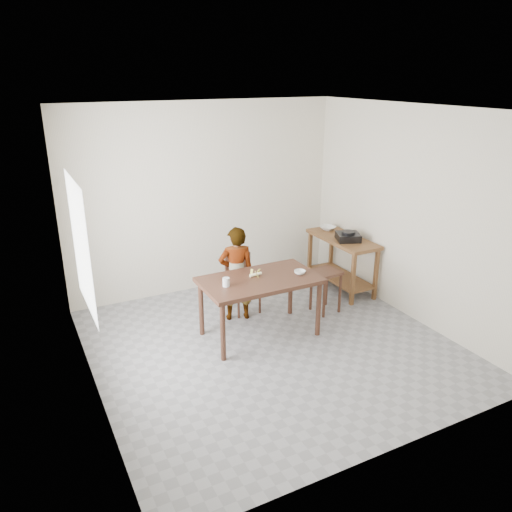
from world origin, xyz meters
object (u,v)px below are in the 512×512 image
dining_table (260,307)px  dining_chair (244,285)px  prep_counter (341,263)px  stool (325,291)px  child (236,274)px

dining_table → dining_chair: dining_chair is taller
dining_table → prep_counter: bearing=22.1°
prep_counter → stool: 0.83m
child → prep_counter: bearing=-160.3°
stool → prep_counter: bearing=39.5°
dining_table → dining_chair: 0.69m
child → dining_chair: (0.17, 0.14, -0.24)m
dining_table → child: size_ratio=1.12×
dining_chair → stool: size_ratio=1.31×
prep_counter → stool: size_ratio=2.05×
prep_counter → child: bearing=-174.7°
dining_chair → child: bearing=-141.7°
prep_counter → dining_chair: size_ratio=1.56×
prep_counter → child: child is taller
dining_table → stool: (1.09, 0.18, -0.08)m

